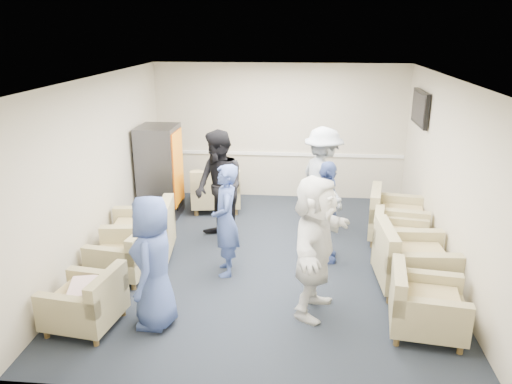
# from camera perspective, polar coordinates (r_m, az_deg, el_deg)

# --- Properties ---
(floor) EXTENTS (6.00, 6.00, 0.00)m
(floor) POSITION_cam_1_polar(r_m,az_deg,el_deg) (7.66, 1.38, -7.62)
(floor) COLOR black
(floor) RESTS_ON ground
(ceiling) EXTENTS (6.00, 6.00, 0.00)m
(ceiling) POSITION_cam_1_polar(r_m,az_deg,el_deg) (6.92, 1.55, 12.90)
(ceiling) COLOR white
(ceiling) RESTS_ON back_wall
(back_wall) EXTENTS (5.00, 0.02, 2.70)m
(back_wall) POSITION_cam_1_polar(r_m,az_deg,el_deg) (10.08, 2.68, 6.88)
(back_wall) COLOR #C0B79F
(back_wall) RESTS_ON floor
(front_wall) EXTENTS (5.00, 0.02, 2.70)m
(front_wall) POSITION_cam_1_polar(r_m,az_deg,el_deg) (4.39, -1.36, -8.90)
(front_wall) COLOR #C0B79F
(front_wall) RESTS_ON floor
(left_wall) EXTENTS (0.02, 6.00, 2.70)m
(left_wall) POSITION_cam_1_polar(r_m,az_deg,el_deg) (7.75, -17.32, 2.51)
(left_wall) COLOR #C0B79F
(left_wall) RESTS_ON floor
(right_wall) EXTENTS (0.02, 6.00, 2.70)m
(right_wall) POSITION_cam_1_polar(r_m,az_deg,el_deg) (7.44, 21.05, 1.45)
(right_wall) COLOR #C0B79F
(right_wall) RESTS_ON floor
(chair_rail) EXTENTS (4.98, 0.04, 0.06)m
(chair_rail) POSITION_cam_1_polar(r_m,az_deg,el_deg) (10.16, 2.64, 4.37)
(chair_rail) COLOR white
(chair_rail) RESTS_ON back_wall
(tv) EXTENTS (0.10, 1.00, 0.58)m
(tv) POSITION_cam_1_polar(r_m,az_deg,el_deg) (8.99, 18.26, 9.08)
(tv) COLOR black
(tv) RESTS_ON right_wall
(armchair_left_near) EXTENTS (0.87, 0.87, 0.61)m
(armchair_left_near) POSITION_cam_1_polar(r_m,az_deg,el_deg) (6.24, -18.64, -11.99)
(armchair_left_near) COLOR #988D62
(armchair_left_near) RESTS_ON floor
(armchair_left_mid) EXTENTS (0.88, 0.88, 0.62)m
(armchair_left_mid) POSITION_cam_1_polar(r_m,az_deg,el_deg) (7.25, -14.65, -7.14)
(armchair_left_mid) COLOR #988D62
(armchair_left_mid) RESTS_ON floor
(armchair_left_far) EXTENTS (1.05, 1.05, 0.75)m
(armchair_left_far) POSITION_cam_1_polar(r_m,az_deg,el_deg) (7.70, -12.62, -4.88)
(armchair_left_far) COLOR #988D62
(armchair_left_far) RESTS_ON floor
(armchair_right_near) EXTENTS (0.92, 0.92, 0.66)m
(armchair_right_near) POSITION_cam_1_polar(r_m,az_deg,el_deg) (6.13, 18.48, -12.31)
(armchair_right_near) COLOR #988D62
(armchair_right_near) RESTS_ON floor
(armchair_right_midnear) EXTENTS (0.99, 0.99, 0.75)m
(armchair_right_midnear) POSITION_cam_1_polar(r_m,az_deg,el_deg) (6.99, 17.12, -7.77)
(armchair_right_midnear) COLOR #988D62
(armchair_right_midnear) RESTS_ON floor
(armchair_right_midfar) EXTENTS (0.93, 0.93, 0.64)m
(armchair_right_midfar) POSITION_cam_1_polar(r_m,az_deg,el_deg) (7.73, 15.76, -5.52)
(armchair_right_midfar) COLOR #988D62
(armchair_right_midfar) RESTS_ON floor
(armchair_right_far) EXTENTS (1.05, 1.05, 0.73)m
(armchair_right_far) POSITION_cam_1_polar(r_m,az_deg,el_deg) (8.46, 15.51, -3.04)
(armchair_right_far) COLOR #988D62
(armchair_right_far) RESTS_ON floor
(armchair_corner) EXTENTS (1.04, 1.04, 0.73)m
(armchair_corner) POSITION_cam_1_polar(r_m,az_deg,el_deg) (9.56, -4.60, 0.06)
(armchair_corner) COLOR #988D62
(armchair_corner) RESTS_ON floor
(vending_machine) EXTENTS (0.69, 0.80, 1.69)m
(vending_machine) POSITION_cam_1_polar(r_m,az_deg,el_deg) (9.25, -10.88, 2.27)
(vending_machine) COLOR #45454C
(vending_machine) RESTS_ON floor
(backpack) EXTENTS (0.30, 0.25, 0.43)m
(backpack) POSITION_cam_1_polar(r_m,az_deg,el_deg) (7.67, -11.25, -6.14)
(backpack) COLOR black
(backpack) RESTS_ON floor
(pillow) EXTENTS (0.48, 0.56, 0.14)m
(pillow) POSITION_cam_1_polar(r_m,az_deg,el_deg) (6.17, -18.80, -10.59)
(pillow) COLOR beige
(pillow) RESTS_ON armchair_left_near
(person_front_left) EXTENTS (0.51, 0.78, 1.59)m
(person_front_left) POSITION_cam_1_polar(r_m,az_deg,el_deg) (5.88, -11.65, -7.87)
(person_front_left) COLOR #3D5294
(person_front_left) RESTS_ON floor
(person_mid_left) EXTENTS (0.49, 0.65, 1.60)m
(person_mid_left) POSITION_cam_1_polar(r_m,az_deg,el_deg) (6.95, -3.50, -3.26)
(person_mid_left) COLOR #3D5294
(person_mid_left) RESTS_ON floor
(person_back_left) EXTENTS (1.11, 1.14, 1.84)m
(person_back_left) POSITION_cam_1_polar(r_m,az_deg,el_deg) (7.94, -4.22, 0.45)
(person_back_left) COLOR black
(person_back_left) RESTS_ON floor
(person_back_right) EXTENTS (1.10, 1.34, 1.81)m
(person_back_right) POSITION_cam_1_polar(r_m,az_deg,el_deg) (8.43, 7.62, 1.29)
(person_back_right) COLOR silver
(person_back_right) RESTS_ON floor
(person_mid_right) EXTENTS (0.42, 0.92, 1.54)m
(person_mid_right) POSITION_cam_1_polar(r_m,az_deg,el_deg) (7.40, 7.99, -2.29)
(person_mid_right) COLOR #3D5294
(person_mid_right) RESTS_ON floor
(person_front_right) EXTENTS (0.96, 1.71, 1.75)m
(person_front_right) POSITION_cam_1_polar(r_m,az_deg,el_deg) (6.01, 6.76, -6.18)
(person_front_right) COLOR white
(person_front_right) RESTS_ON floor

